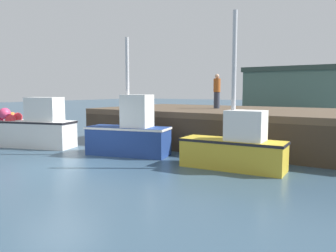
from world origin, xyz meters
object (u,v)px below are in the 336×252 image
at_px(fishing_boat_near_left, 37,127).
at_px(fishing_boat_mid, 235,146).
at_px(dockworker, 217,91).
at_px(rowboat, 256,163).
at_px(fishing_boat_near_right, 130,133).

xyz_separation_m(fishing_boat_near_left, fishing_boat_mid, (9.01, 0.73, -0.15)).
bearing_deg(dockworker, rowboat, -53.48).
xyz_separation_m(rowboat, dockworker, (-3.63, 4.91, 2.27)).
height_order(fishing_boat_mid, rowboat, fishing_boat_mid).
bearing_deg(fishing_boat_near_left, dockworker, 44.54).
xyz_separation_m(fishing_boat_mid, dockworker, (-3.02, 5.17, 1.74)).
height_order(fishing_boat_near_left, rowboat, fishing_boat_near_left).
relative_size(fishing_boat_near_left, dockworker, 2.18).
distance_m(rowboat, dockworker, 6.51).
bearing_deg(fishing_boat_mid, dockworker, 120.26).
xyz_separation_m(fishing_boat_near_right, dockworker, (1.31, 5.13, 1.62)).
distance_m(fishing_boat_mid, dockworker, 6.23).
relative_size(rowboat, dockworker, 1.06).
bearing_deg(fishing_boat_near_right, rowboat, 2.62).
distance_m(fishing_boat_mid, rowboat, 0.86).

